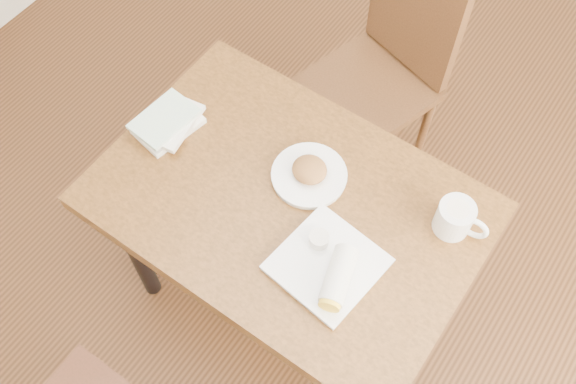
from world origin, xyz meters
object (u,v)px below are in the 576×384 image
Objects in this scene: coffee_mug at (456,218)px; plate_burrito at (330,268)px; book_stack at (168,123)px; table at (288,216)px; chair_far at (386,65)px; plate_scone at (309,173)px.

coffee_mug reaches higher than plate_burrito.
plate_burrito reaches higher than book_stack.
book_stack is at bearing 170.02° from plate_burrito.
chair_far reaches higher than table.
book_stack is (-0.35, -0.77, 0.23)m from chair_far.
book_stack is (-0.88, -0.19, -0.03)m from coffee_mug.
table is 0.28m from plate_burrito.
book_stack is (-0.67, 0.12, -0.00)m from plate_burrito.
book_stack is (-0.46, -0.10, 0.00)m from plate_scone.
table is 0.15m from plate_scone.
table is at bearing 152.22° from plate_burrito.
coffee_mug is at bearing 12.67° from plate_scone.
plate_burrito is at bearing -27.78° from table.
plate_scone reaches higher than table.
coffee_mug is 0.38m from plate_burrito.
chair_far is (-0.10, 0.78, -0.11)m from table.
table is 1.16× the size of chair_far.
plate_scone is at bearing -167.33° from coffee_mug.
table is at bearing -0.20° from book_stack.
coffee_mug is 0.70× the size of book_stack.
plate_scone is 0.31m from plate_burrito.
coffee_mug is 0.53× the size of plate_burrito.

